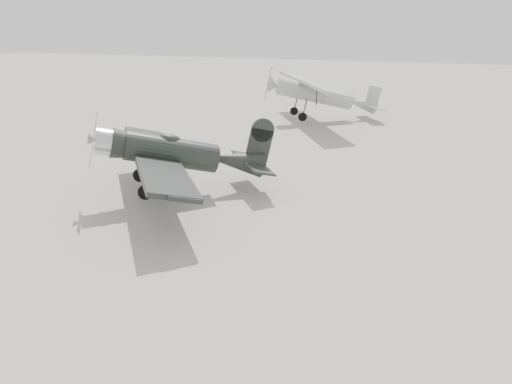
% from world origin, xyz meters
% --- Properties ---
extents(ground, '(160.00, 160.00, 0.00)m').
position_xyz_m(ground, '(0.00, 0.00, 0.00)').
color(ground, gray).
rests_on(ground, ground).
extents(lowwing_monoplane, '(8.96, 9.89, 3.53)m').
position_xyz_m(lowwing_monoplane, '(-3.32, 5.41, 1.87)').
color(lowwing_monoplane, black).
rests_on(lowwing_monoplane, ground).
extents(highwing_monoplane, '(9.56, 11.82, 3.53)m').
position_xyz_m(highwing_monoplane, '(-0.94, 23.89, 2.21)').
color(highwing_monoplane, '#A2A6A8').
rests_on(highwing_monoplane, ground).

